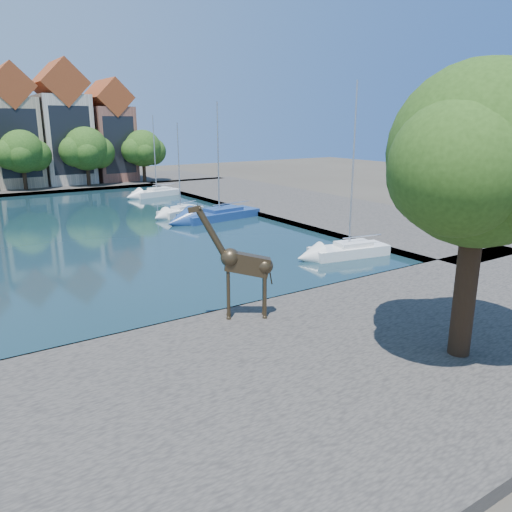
# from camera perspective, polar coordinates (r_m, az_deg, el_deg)

# --- Properties ---
(ground) EXTENTS (160.00, 160.00, 0.00)m
(ground) POSITION_cam_1_polar(r_m,az_deg,el_deg) (22.92, -8.88, -8.26)
(ground) COLOR #38332B
(ground) RESTS_ON ground
(water_basin) EXTENTS (38.00, 50.00, 0.08)m
(water_basin) POSITION_cam_1_polar(r_m,az_deg,el_deg) (45.01, -21.78, 2.55)
(water_basin) COLOR black
(water_basin) RESTS_ON ground
(near_quay) EXTENTS (50.00, 14.00, 0.50)m
(near_quay) POSITION_cam_1_polar(r_m,az_deg,el_deg) (17.32, 1.17, -15.34)
(near_quay) COLOR #48443E
(near_quay) RESTS_ON ground
(far_quay) EXTENTS (60.00, 16.00, 0.50)m
(far_quay) POSITION_cam_1_polar(r_m,az_deg,el_deg) (76.26, -26.91, 6.93)
(far_quay) COLOR #48443E
(far_quay) RESTS_ON ground
(right_quay) EXTENTS (14.00, 52.00, 0.50)m
(right_quay) POSITION_cam_1_polar(r_m,az_deg,el_deg) (55.42, 4.37, 6.01)
(right_quay) COLOR #48443E
(right_quay) RESTS_ON ground
(plane_tree) EXTENTS (8.32, 6.40, 10.62)m
(plane_tree) POSITION_cam_1_polar(r_m,az_deg,el_deg) (19.14, 24.44, 9.73)
(plane_tree) COLOR #332114
(plane_tree) RESTS_ON near_quay
(townhouse_east_inner) EXTENTS (5.94, 9.18, 15.79)m
(townhouse_east_inner) POSITION_cam_1_polar(r_m,az_deg,el_deg) (76.00, -26.07, 12.70)
(townhouse_east_inner) COLOR tan
(townhouse_east_inner) RESTS_ON far_quay
(townhouse_east_mid) EXTENTS (6.43, 9.18, 16.65)m
(townhouse_east_mid) POSITION_cam_1_polar(r_m,az_deg,el_deg) (77.16, -21.22, 13.49)
(townhouse_east_mid) COLOR beige
(townhouse_east_mid) RESTS_ON far_quay
(townhouse_east_end) EXTENTS (5.44, 9.18, 14.43)m
(townhouse_east_end) POSITION_cam_1_polar(r_m,az_deg,el_deg) (78.87, -16.43, 13.18)
(townhouse_east_end) COLOR brown
(townhouse_east_end) RESTS_ON far_quay
(far_tree_mid_east) EXTENTS (7.02, 5.40, 7.52)m
(far_tree_mid_east) POSITION_cam_1_polar(r_m,az_deg,el_deg) (70.68, -25.12, 10.61)
(far_tree_mid_east) COLOR #332114
(far_tree_mid_east) RESTS_ON far_quay
(far_tree_east) EXTENTS (7.54, 5.80, 7.84)m
(far_tree_east) POSITION_cam_1_polar(r_m,az_deg,el_deg) (72.31, -18.76, 11.38)
(far_tree_east) COLOR #332114
(far_tree_east) RESTS_ON far_quay
(far_tree_far_east) EXTENTS (6.76, 5.20, 7.36)m
(far_tree_far_east) POSITION_cam_1_polar(r_m,az_deg,el_deg) (74.77, -12.72, 11.78)
(far_tree_far_east) COLOR #332114
(far_tree_far_east) RESTS_ON far_quay
(giraffe_statue) EXTENTS (3.28, 2.07, 5.10)m
(giraffe_statue) POSITION_cam_1_polar(r_m,az_deg,el_deg) (21.87, -1.72, -0.86)
(giraffe_statue) COLOR #372B1B
(giraffe_statue) RESTS_ON near_quay
(sailboat_right_a) EXTENTS (5.78, 2.86, 11.46)m
(sailboat_right_a) POSITION_cam_1_polar(r_m,az_deg,el_deg) (34.70, 10.58, 0.90)
(sailboat_right_a) COLOR silver
(sailboat_right_a) RESTS_ON water_basin
(sailboat_right_b) EXTENTS (8.15, 3.80, 10.66)m
(sailboat_right_b) POSITION_cam_1_polar(r_m,az_deg,el_deg) (47.43, -4.21, 4.91)
(sailboat_right_b) COLOR navy
(sailboat_right_b) RESTS_ON water_basin
(sailboat_right_c) EXTENTS (5.26, 3.53, 8.82)m
(sailboat_right_c) POSITION_cam_1_polar(r_m,az_deg,el_deg) (49.89, -8.61, 5.22)
(sailboat_right_c) COLOR silver
(sailboat_right_c) RESTS_ON water_basin
(sailboat_right_d) EXTENTS (6.09, 3.13, 9.61)m
(sailboat_right_d) POSITION_cam_1_polar(r_m,az_deg,el_deg) (63.21, -11.30, 7.24)
(sailboat_right_d) COLOR silver
(sailboat_right_d) RESTS_ON water_basin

